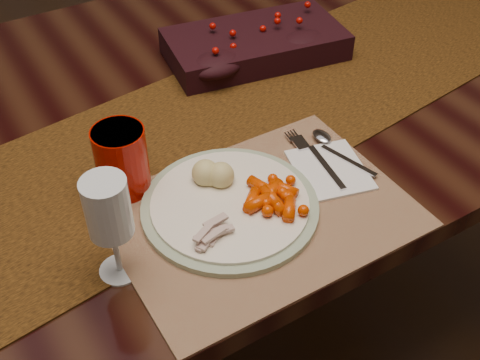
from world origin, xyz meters
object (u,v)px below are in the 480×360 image
mashed_potatoes (205,171)px  dining_table (177,241)px  wine_glass (112,230)px  placemat_main (260,214)px  turkey_shreds (211,235)px  baby_carrots (266,200)px  dinner_plate (230,205)px  red_cup (122,160)px  napkin (330,170)px  centerpiece (255,40)px

mashed_potatoes → dining_table: bearing=80.7°
dining_table → wine_glass: 0.61m
placemat_main → turkey_shreds: size_ratio=6.31×
baby_carrots → dinner_plate: bearing=141.5°
mashed_potatoes → wine_glass: size_ratio=0.45×
dinner_plate → turkey_shreds: size_ratio=3.87×
mashed_potatoes → wine_glass: 0.21m
baby_carrots → dining_table: bearing=92.1°
red_cup → wine_glass: bearing=-116.1°
placemat_main → napkin: napkin is taller
dinner_plate → baby_carrots: bearing=-38.5°
dinner_plate → centerpiece: bearing=53.0°
centerpiece → turkey_shreds: bearing=-129.0°
turkey_shreds → red_cup: bearing=107.0°
centerpiece → wine_glass: 0.62m
mashed_potatoes → wine_glass: (-0.18, -0.08, 0.04)m
dining_table → red_cup: red_cup is taller
centerpiece → napkin: bearing=-103.8°
dining_table → napkin: size_ratio=13.67×
centerpiece → baby_carrots: 0.47m
baby_carrots → turkey_shreds: (-0.11, -0.02, -0.00)m
napkin → turkey_shreds: bearing=-155.5°
centerpiece → wine_glass: bearing=-140.1°
placemat_main → mashed_potatoes: bearing=115.7°
wine_glass → dinner_plate: bearing=6.8°
napkin → baby_carrots: bearing=-155.0°
placemat_main → mashed_potatoes: 0.11m
turkey_shreds → red_cup: red_cup is taller
dinner_plate → placemat_main: bearing=-41.1°
placemat_main → dinner_plate: (-0.04, 0.03, 0.01)m
red_cup → wine_glass: (-0.07, -0.15, 0.02)m
dining_table → placemat_main: placemat_main is taller
placemat_main → wine_glass: 0.24m
dining_table → turkey_shreds: turkey_shreds is taller
placemat_main → turkey_shreds: bearing=-168.3°
centerpiece → napkin: 0.39m
turkey_shreds → napkin: (0.25, 0.04, -0.02)m
mashed_potatoes → red_cup: size_ratio=0.67×
napkin → wine_glass: size_ratio=0.79×
dining_table → red_cup: 0.49m
baby_carrots → napkin: bearing=10.3°
dining_table → dinner_plate: dinner_plate is taller
turkey_shreds → red_cup: size_ratio=0.63×
wine_glass → turkey_shreds: bearing=-12.3°
mashed_potatoes → napkin: 0.21m
centerpiece → red_cup: bearing=-148.7°
mashed_potatoes → wine_glass: wine_glass is taller
dining_table → wine_glass: size_ratio=10.74×
baby_carrots → red_cup: 0.23m
placemat_main → baby_carrots: bearing=-23.0°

